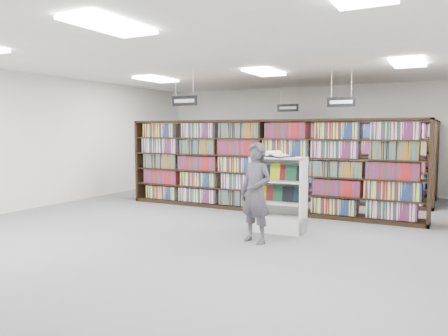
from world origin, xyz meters
The scene contains 17 objects.
floor centered at (0.00, 0.00, 0.00)m, with size 12.00×12.00×0.00m, color #56565C.
ceiling centered at (0.00, 0.00, 3.20)m, with size 10.00×12.00×0.10m, color white.
wall_back centered at (0.00, 6.00, 1.60)m, with size 10.00×0.10×3.20m, color silver.
wall_left centered at (-5.00, 0.00, 1.60)m, with size 0.10×12.00×3.20m, color silver.
bookshelf_row_near centered at (0.00, 2.00, 1.05)m, with size 7.00×0.60×2.10m.
bookshelf_row_mid centered at (0.00, 4.00, 1.05)m, with size 7.00×0.60×2.10m.
bookshelf_row_far centered at (0.00, 5.70, 1.05)m, with size 7.00×0.60×2.10m.
aisle_sign_left centered at (-1.50, 1.00, 2.53)m, with size 0.65×0.02×0.80m.
aisle_sign_right centered at (1.50, 3.00, 2.53)m, with size 0.65×0.02×0.80m.
aisle_sign_center centered at (-0.50, 5.00, 2.53)m, with size 0.65×0.02×0.80m.
troffer_front_center centered at (0.00, -3.00, 3.16)m, with size 0.60×1.20×0.04m, color white.
troffer_back_left centered at (-3.00, 2.00, 3.16)m, with size 0.60×1.20×0.04m, color white.
troffer_back_center centered at (0.00, 2.00, 3.16)m, with size 0.60×1.20×0.04m, color white.
troffer_back_right centered at (3.00, 2.00, 3.16)m, with size 0.60×1.20×0.04m, color white.
endcap_display centered at (1.03, 0.24, 0.48)m, with size 1.01×0.55×1.38m.
open_book centered at (0.93, 0.21, 1.41)m, with size 0.77×0.61×0.13m.
shopper centered at (0.98, -0.70, 0.83)m, with size 0.61×0.40×1.66m, color #454049.
Camera 1 is at (3.84, -7.25, 1.87)m, focal length 35.00 mm.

